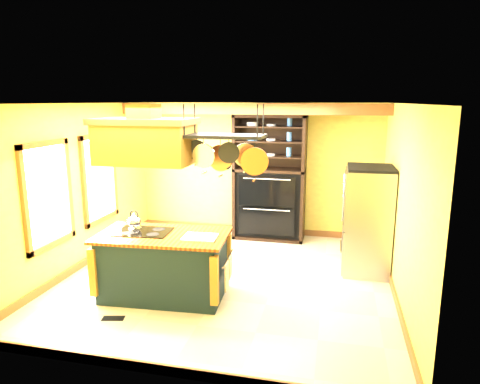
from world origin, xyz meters
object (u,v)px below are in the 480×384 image
at_px(range_hood, 145,139).
at_px(hutch, 270,192).
at_px(refrigerator, 367,222).
at_px(kitchen_island, 164,264).
at_px(pot_rack, 226,146).

relative_size(range_hood, hutch, 0.54).
bearing_deg(range_hood, refrigerator, 27.72).
xyz_separation_m(kitchen_island, range_hood, (-0.20, -0.00, 1.76)).
bearing_deg(pot_rack, kitchen_island, 179.96).
bearing_deg(hutch, kitchen_island, -108.98).
bearing_deg(refrigerator, range_hood, -152.28).
bearing_deg(refrigerator, kitchen_island, -150.67).
distance_m(kitchen_island, hutch, 3.21).
distance_m(range_hood, refrigerator, 3.71).
bearing_deg(refrigerator, pot_rack, -140.29).
bearing_deg(hutch, pot_rack, -92.23).
bearing_deg(pot_rack, hutch, 87.77).
relative_size(range_hood, refrigerator, 0.79).
height_order(range_hood, pot_rack, same).
bearing_deg(kitchen_island, hutch, 67.40).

